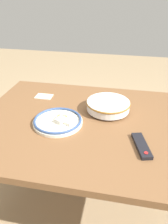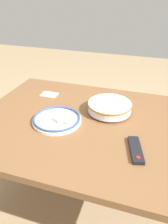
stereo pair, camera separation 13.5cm
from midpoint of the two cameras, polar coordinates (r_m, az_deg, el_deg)
ground_plane at (r=1.81m, az=-1.70°, el=-21.57°), size 8.00×8.00×0.00m
dining_table at (r=1.37m, az=-2.10°, el=-4.96°), size 1.36×1.02×0.71m
noodle_bowl at (r=1.41m, az=3.61°, el=1.68°), size 0.28×0.28×0.07m
food_plate at (r=1.31m, az=-9.72°, el=-2.43°), size 0.30×0.30×0.05m
tv_remote at (r=1.14m, az=11.53°, el=-8.72°), size 0.10×0.20×0.02m
folded_napkin at (r=1.65m, az=-12.74°, el=3.92°), size 0.12×0.08×0.01m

